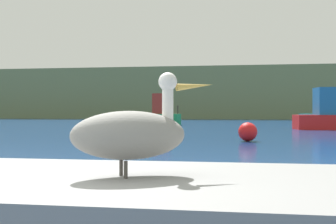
# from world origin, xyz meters

# --- Properties ---
(hillside_backdrop) EXTENTS (140.00, 11.98, 7.49)m
(hillside_backdrop) POSITION_xyz_m (0.00, 62.23, 3.75)
(hillside_backdrop) COLOR #6B7A51
(hillside_backdrop) RESTS_ON ground
(pier_dock) EXTENTS (3.97, 2.06, 0.73)m
(pier_dock) POSITION_xyz_m (1.43, 0.36, 0.36)
(pier_dock) COLOR gray
(pier_dock) RESTS_ON ground
(pelican) EXTENTS (1.14, 0.81, 0.82)m
(pelican) POSITION_xyz_m (1.45, 0.37, 1.06)
(pelican) COLOR gray
(pelican) RESTS_ON pier_dock
(fishing_boat_green) EXTENTS (4.87, 2.03, 4.21)m
(fishing_boat_green) POSITION_xyz_m (-4.46, 32.26, 0.85)
(fishing_boat_green) COLOR #1E8C4C
(fishing_boat_green) RESTS_ON ground
(mooring_buoy) EXTENTS (0.76, 0.76, 0.76)m
(mooring_buoy) POSITION_xyz_m (2.75, 14.43, 0.38)
(mooring_buoy) COLOR red
(mooring_buoy) RESTS_ON ground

